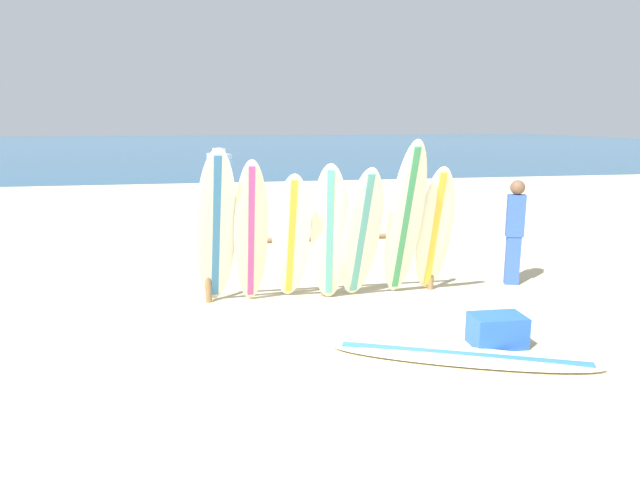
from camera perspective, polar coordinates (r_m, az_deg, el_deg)
name	(u,v)px	position (r m, az deg, el deg)	size (l,w,h in m)	color
ground_plane	(340,347)	(6.56, 2.01, -10.73)	(120.00, 120.00, 0.00)	beige
ocean_water	(223,144)	(63.96, -9.78, 9.47)	(120.00, 80.00, 0.01)	#1E5984
surfboard_rack	(324,251)	(8.21, 0.39, -1.11)	(3.43, 0.09, 1.01)	olive
surfboard_leaning_far_left	(216,229)	(7.69, -10.42, 1.10)	(0.67, 0.98, 2.21)	white
surfboard_leaning_left	(251,233)	(7.73, -6.96, 0.67)	(0.49, 0.73, 2.06)	beige
surfboard_leaning_center_left	(291,238)	(7.80, -2.92, 0.18)	(0.52, 0.87, 1.88)	white
surfboard_leaning_center	(330,234)	(7.85, 0.97, 0.66)	(0.60, 0.59, 1.98)	beige
surfboard_leaning_center_right	(361,235)	(7.89, 4.18, 0.54)	(0.62, 0.84, 1.95)	silver
surfboard_leaning_right	(405,221)	(8.00, 8.54, 1.92)	(0.51, 0.95, 2.31)	silver
surfboard_leaning_far_right	(434,231)	(8.33, 11.43, 0.91)	(0.60, 0.84, 1.94)	silver
surfboard_lying_on_sand	(463,356)	(6.42, 14.17, -11.29)	(2.84, 1.63, 0.08)	white
beachgoer_standing	(515,228)	(9.26, 19.00, 1.18)	(0.31, 0.25, 1.64)	#3359B2
small_boat_offshore	(219,155)	(39.29, -10.11, 8.41)	(1.67, 2.40, 0.71)	silver
cooler_box	(497,330)	(6.85, 17.39, -8.66)	(0.60, 0.40, 0.36)	blue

